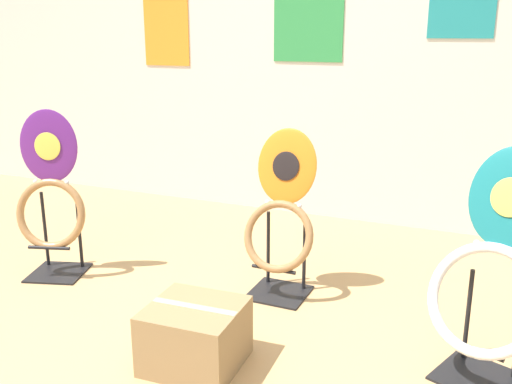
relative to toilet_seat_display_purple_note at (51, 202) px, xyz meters
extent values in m
cube|color=silver|center=(0.95, 1.58, 0.90)|extent=(8.00, 0.06, 2.60)
cube|color=#2D8E47|center=(0.88, 1.55, 0.93)|extent=(0.48, 0.01, 0.53)
cube|color=orange|center=(-0.22, 1.55, 0.92)|extent=(0.38, 0.01, 0.61)
cube|color=black|center=(0.00, 0.00, -0.40)|extent=(0.35, 0.35, 0.01)
cylinder|color=black|center=(-0.12, 0.06, -0.18)|extent=(0.02, 0.02, 0.42)
cylinder|color=black|center=(0.07, 0.12, -0.18)|extent=(0.02, 0.02, 0.42)
cylinder|color=black|center=(0.02, -0.07, -0.23)|extent=(0.22, 0.08, 0.02)
torus|color=#9E7042|center=(0.01, -0.02, -0.06)|extent=(0.40, 0.24, 0.38)
ellipsoid|color=#60237F|center=(-0.01, 0.03, 0.29)|extent=(0.31, 0.14, 0.38)
ellipsoid|color=#E5CC4C|center=(-0.01, 0.02, 0.30)|extent=(0.14, 0.06, 0.14)
sphere|color=silver|center=(-0.09, -0.01, 0.10)|extent=(0.02, 0.02, 0.02)
sphere|color=silver|center=(0.08, 0.05, 0.10)|extent=(0.02, 0.02, 0.02)
cube|color=black|center=(2.14, -0.13, -0.40)|extent=(0.36, 0.36, 0.01)
cylinder|color=black|center=(2.08, -0.01, -0.21)|extent=(0.02, 0.02, 0.38)
cylinder|color=black|center=(2.12, -0.20, -0.24)|extent=(0.22, 0.10, 0.02)
torus|color=silver|center=(2.14, -0.15, -0.07)|extent=(0.48, 0.36, 0.40)
ellipsoid|color=#197075|center=(2.19, -0.01, 0.28)|extent=(0.34, 0.23, 0.37)
ellipsoid|color=#EADB4C|center=(2.18, -0.03, 0.29)|extent=(0.15, 0.09, 0.14)
sphere|color=silver|center=(2.09, -0.04, 0.10)|extent=(0.02, 0.02, 0.02)
cube|color=black|center=(1.19, 0.25, -0.40)|extent=(0.28, 0.28, 0.01)
cylinder|color=black|center=(1.09, 0.34, -0.20)|extent=(0.02, 0.02, 0.38)
cylinder|color=black|center=(1.29, 0.34, -0.20)|extent=(0.02, 0.02, 0.38)
cylinder|color=black|center=(1.19, 0.17, -0.24)|extent=(0.22, 0.02, 0.02)
torus|color=#9E7042|center=(1.19, 0.23, -0.09)|extent=(0.36, 0.18, 0.34)
ellipsoid|color=orange|center=(1.19, 0.33, 0.23)|extent=(0.30, 0.11, 0.37)
ellipsoid|color=black|center=(1.19, 0.32, 0.24)|extent=(0.14, 0.04, 0.14)
sphere|color=silver|center=(1.11, 0.29, 0.05)|extent=(0.02, 0.02, 0.02)
sphere|color=silver|center=(1.27, 0.29, 0.05)|extent=(0.02, 0.02, 0.02)
cube|color=#93754C|center=(1.11, -0.47, -0.28)|extent=(0.37, 0.36, 0.25)
cube|color=#B7AD89|center=(1.11, -0.47, -0.16)|extent=(0.35, 0.05, 0.00)
camera|label=1|loc=(2.13, -2.19, 0.86)|focal=40.00mm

